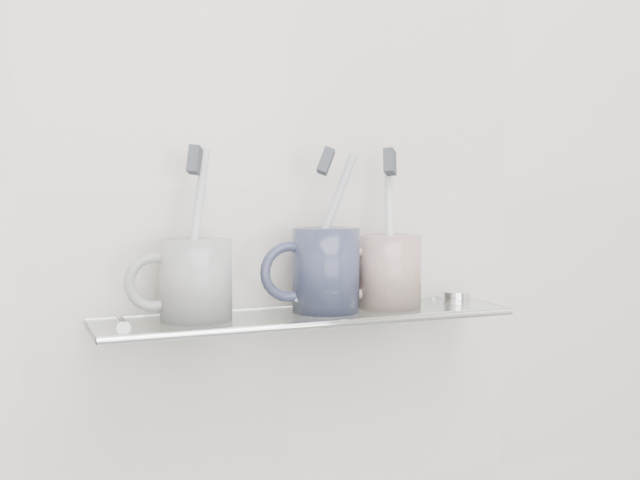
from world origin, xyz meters
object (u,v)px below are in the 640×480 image
shelf_glass (307,317)px  mug_center (326,270)px  mug_right (389,271)px  mug_left (196,280)px

shelf_glass → mug_center: 0.06m
mug_center → mug_right: bearing=-4.1°
mug_right → shelf_glass: bearing=-177.6°
mug_left → mug_right: (0.24, 0.00, -0.00)m
shelf_glass → mug_center: size_ratio=4.97×
shelf_glass → mug_left: mug_left is taller
mug_center → shelf_glass: bearing=-173.3°
shelf_glass → mug_left: 0.14m
mug_right → mug_left: bearing=179.8°
mug_left → mug_right: size_ratio=1.02×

